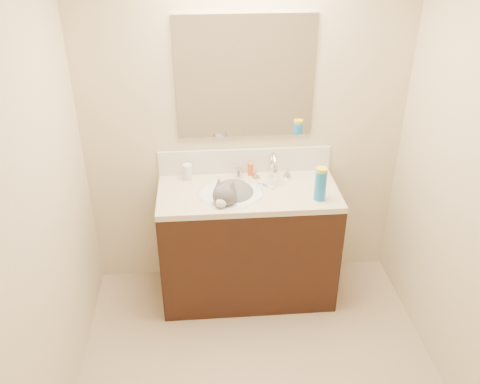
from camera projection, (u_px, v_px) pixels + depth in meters
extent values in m
cube|color=beige|center=(245.00, 120.00, 3.41)|extent=(2.20, 0.04, 2.50)
cube|color=beige|center=(23.00, 232.00, 2.25)|extent=(0.04, 2.50, 2.50)
cube|color=black|center=(248.00, 246.00, 3.58)|extent=(1.20, 0.55, 0.82)
cube|color=beige|center=(248.00, 193.00, 3.37)|extent=(1.20, 0.55, 0.04)
ellipsoid|color=white|center=(231.00, 203.00, 3.36)|extent=(0.45, 0.36, 0.14)
cylinder|color=silver|center=(272.00, 170.00, 3.50)|extent=(0.04, 0.04, 0.11)
torus|color=silver|center=(273.00, 167.00, 3.42)|extent=(0.03, 0.20, 0.20)
cylinder|color=silver|center=(275.00, 176.00, 3.36)|extent=(0.03, 0.03, 0.06)
cone|color=silver|center=(256.00, 174.00, 3.51)|extent=(0.06, 0.06, 0.06)
cone|color=silver|center=(287.00, 172.00, 3.52)|extent=(0.06, 0.06, 0.06)
ellipsoid|color=#514F52|center=(233.00, 197.00, 3.37)|extent=(0.41, 0.43, 0.22)
ellipsoid|color=#514F52|center=(225.00, 195.00, 3.20)|extent=(0.20, 0.19, 0.15)
ellipsoid|color=#514F52|center=(229.00, 196.00, 3.27)|extent=(0.15, 0.15, 0.14)
cone|color=#514F52|center=(219.00, 183.00, 3.19)|extent=(0.08, 0.10, 0.09)
cone|color=#514F52|center=(233.00, 185.00, 3.17)|extent=(0.10, 0.09, 0.09)
ellipsoid|color=silver|center=(221.00, 203.00, 3.16)|extent=(0.09, 0.08, 0.06)
ellipsoid|color=silver|center=(227.00, 205.00, 3.28)|extent=(0.13, 0.11, 0.13)
sphere|color=tan|center=(220.00, 205.00, 3.14)|extent=(0.02, 0.02, 0.02)
cylinder|color=#514F52|center=(252.00, 211.00, 3.35)|extent=(0.08, 0.23, 0.04)
cube|color=silver|center=(245.00, 161.00, 3.54)|extent=(1.20, 0.02, 0.18)
cube|color=white|center=(245.00, 78.00, 3.25)|extent=(0.90, 0.02, 0.80)
cylinder|color=silver|center=(188.00, 172.00, 3.47)|extent=(0.08, 0.08, 0.11)
cylinder|color=orange|center=(188.00, 174.00, 3.48)|extent=(0.08, 0.08, 0.04)
cylinder|color=#B7B7BC|center=(239.00, 173.00, 3.51)|extent=(0.07, 0.07, 0.07)
cylinder|color=#E44E1A|center=(251.00, 169.00, 3.53)|extent=(0.05, 0.05, 0.09)
cube|color=silver|center=(265.00, 185.00, 3.42)|extent=(0.11, 0.12, 0.01)
cube|color=#6D90E8|center=(265.00, 185.00, 3.41)|extent=(0.03, 0.04, 0.02)
cylinder|color=#1B77BF|center=(320.00, 185.00, 3.22)|extent=(0.10, 0.10, 0.20)
cylinder|color=yellow|center=(322.00, 171.00, 3.17)|extent=(0.09, 0.09, 0.04)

